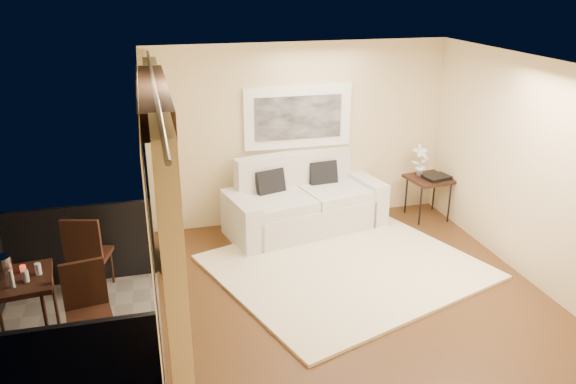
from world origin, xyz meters
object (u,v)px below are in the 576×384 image
object	(u,v)px
side_table	(429,181)
ice_bucket	(2,266)
sofa	(303,204)
bistro_table	(16,286)
balcony_chair_far	(86,250)
orchid	(420,160)
balcony_chair_near	(87,303)

from	to	relation	value
side_table	ice_bucket	xyz separation A→B (m)	(-5.63, -1.90, 0.30)
sofa	bistro_table	world-z (taller)	sofa
balcony_chair_far	orchid	bearing A→B (deg)	-151.58
bistro_table	balcony_chair_far	distance (m)	1.09
side_table	balcony_chair_far	world-z (taller)	balcony_chair_far
side_table	ice_bucket	bearing A→B (deg)	-161.33
sofa	ice_bucket	xyz separation A→B (m)	(-3.64, -2.00, 0.51)
side_table	ice_bucket	world-z (taller)	ice_bucket
bistro_table	balcony_chair_near	distance (m)	0.71
ice_bucket	balcony_chair_near	bearing A→B (deg)	-23.41
side_table	balcony_chair_far	xyz separation A→B (m)	(-4.95, -1.10, -0.02)
bistro_table	ice_bucket	xyz separation A→B (m)	(-0.11, 0.11, 0.18)
orchid	bistro_table	world-z (taller)	orchid
bistro_table	balcony_chair_far	world-z (taller)	balcony_chair_far
side_table	bistro_table	distance (m)	5.88
side_table	orchid	size ratio (longest dim) A/B	1.39
balcony_chair_far	ice_bucket	xyz separation A→B (m)	(-0.69, -0.80, 0.31)
sofa	balcony_chair_near	distance (m)	3.71
bistro_table	balcony_chair_far	bearing A→B (deg)	58.01
side_table	bistro_table	xyz separation A→B (m)	(-5.52, -2.02, 0.12)
orchid	balcony_chair_near	bearing A→B (deg)	-153.57
sofa	balcony_chair_near	world-z (taller)	sofa
sofa	balcony_chair_far	world-z (taller)	sofa
sofa	balcony_chair_near	bearing A→B (deg)	-152.81
orchid	balcony_chair_far	bearing A→B (deg)	-165.81
bistro_table	balcony_chair_near	bearing A→B (deg)	-18.57
bistro_table	orchid	bearing A→B (deg)	21.57
side_table	bistro_table	world-z (taller)	bistro_table
sofa	side_table	xyz separation A→B (m)	(1.99, -0.10, 0.21)
balcony_chair_near	orchid	bearing A→B (deg)	16.53
side_table	bistro_table	size ratio (longest dim) A/B	0.86
sofa	bistro_table	size ratio (longest dim) A/B	3.07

